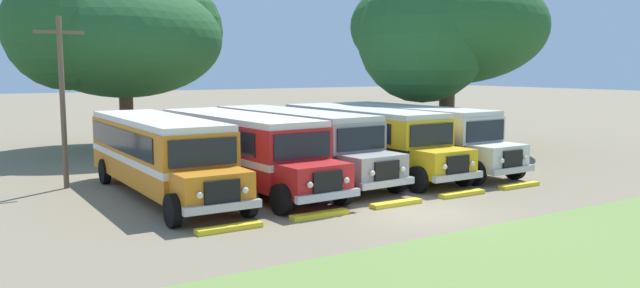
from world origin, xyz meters
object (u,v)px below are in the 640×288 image
object	(u,v)px
parked_bus_slot_1	(241,147)
secondary_tree	(440,29)
parked_bus_slot_0	(159,152)
utility_pole	(62,97)
broad_shade_tree	(122,35)
parked_bus_slot_3	(364,137)
parked_bus_slot_2	(296,140)
parked_bus_slot_4	(413,133)

from	to	relation	value
parked_bus_slot_1	secondary_tree	bearing A→B (deg)	105.33
parked_bus_slot_0	utility_pole	distance (m)	4.56
broad_shade_tree	utility_pole	xyz separation A→B (m)	(-5.28, -10.90, -2.94)
parked_bus_slot_1	parked_bus_slot_3	xyz separation A→B (m)	(6.18, 0.38, 0.00)
parked_bus_slot_2	parked_bus_slot_4	size ratio (longest dim) A/B	1.00
parked_bus_slot_1	parked_bus_slot_4	size ratio (longest dim) A/B	1.00
broad_shade_tree	parked_bus_slot_0	bearing A→B (deg)	-100.56
parked_bus_slot_3	secondary_tree	world-z (taller)	secondary_tree
parked_bus_slot_0	parked_bus_slot_4	bearing A→B (deg)	90.71
secondary_tree	parked_bus_slot_2	bearing A→B (deg)	-160.92
parked_bus_slot_1	parked_bus_slot_2	world-z (taller)	same
parked_bus_slot_0	utility_pole	size ratio (longest dim) A/B	1.66
parked_bus_slot_2	parked_bus_slot_3	xyz separation A→B (m)	(3.30, -0.34, 0.00)
parked_bus_slot_1	parked_bus_slot_2	bearing A→B (deg)	101.24
utility_pole	parked_bus_slot_4	bearing A→B (deg)	-11.95
parked_bus_slot_2	utility_pole	size ratio (longest dim) A/B	1.67
secondary_tree	utility_pole	size ratio (longest dim) A/B	1.81
parked_bus_slot_0	utility_pole	xyz separation A→B (m)	(-2.65, 3.16, 1.93)
parked_bus_slot_1	utility_pole	xyz separation A→B (m)	(-5.77, 3.44, 1.93)
broad_shade_tree	utility_pole	distance (m)	12.46
parked_bus_slot_4	parked_bus_slot_1	bearing A→B (deg)	-89.90
parked_bus_slot_0	parked_bus_slot_2	size ratio (longest dim) A/B	0.99
parked_bus_slot_4	broad_shade_tree	xyz separation A→B (m)	(-9.44, 14.01, 4.87)
parked_bus_slot_3	secondary_tree	xyz separation A→B (m)	(8.48, 4.42, 5.22)
parked_bus_slot_3	broad_shade_tree	xyz separation A→B (m)	(-6.68, 13.96, 4.87)
parked_bus_slot_3	broad_shade_tree	distance (m)	16.22
broad_shade_tree	utility_pole	world-z (taller)	broad_shade_tree
broad_shade_tree	utility_pole	bearing A→B (deg)	-115.83
parked_bus_slot_3	parked_bus_slot_1	bearing A→B (deg)	-87.03
secondary_tree	broad_shade_tree	bearing A→B (deg)	147.82
parked_bus_slot_2	parked_bus_slot_3	size ratio (longest dim) A/B	1.01
parked_bus_slot_0	secondary_tree	bearing A→B (deg)	104.75
parked_bus_slot_2	parked_bus_slot_3	distance (m)	3.32
parked_bus_slot_4	parked_bus_slot_3	bearing A→B (deg)	-93.12
parked_bus_slot_4	broad_shade_tree	distance (m)	17.58
parked_bus_slot_0	parked_bus_slot_1	size ratio (longest dim) A/B	1.00
parked_bus_slot_3	utility_pole	bearing A→B (deg)	-104.87
secondary_tree	utility_pole	distance (m)	20.74
parked_bus_slot_1	parked_bus_slot_0	bearing A→B (deg)	-97.80
secondary_tree	utility_pole	bearing A→B (deg)	-176.19
parked_bus_slot_2	parked_bus_slot_0	bearing A→B (deg)	-88.89
parked_bus_slot_3	broad_shade_tree	bearing A→B (deg)	-154.95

